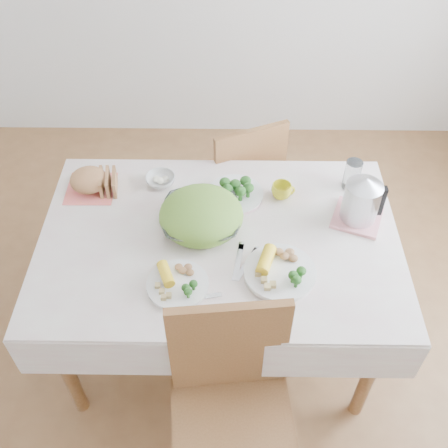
{
  "coord_description": "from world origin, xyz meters",
  "views": [
    {
      "loc": [
        0.04,
        -1.46,
        2.38
      ],
      "look_at": [
        0.02,
        0.02,
        0.82
      ],
      "focal_mm": 42.0,
      "sensor_mm": 36.0,
      "label": 1
    }
  ],
  "objects_px": {
    "dinner_plate_right": "(280,273)",
    "yellow_mug": "(281,191)",
    "dinner_plate_left": "(178,285)",
    "chair_near": "(233,435)",
    "chair_far": "(235,176)",
    "salad_bowl": "(201,219)",
    "dining_table": "(220,292)",
    "electric_kettle": "(362,198)"
  },
  "relations": [
    {
      "from": "dinner_plate_left",
      "to": "chair_near",
      "type": "bearing_deg",
      "value": -63.99
    },
    {
      "from": "salad_bowl",
      "to": "dinner_plate_left",
      "type": "relative_size",
      "value": 1.39
    },
    {
      "from": "dining_table",
      "to": "salad_bowl",
      "type": "bearing_deg",
      "value": 139.73
    },
    {
      "from": "dinner_plate_left",
      "to": "salad_bowl",
      "type": "bearing_deg",
      "value": 76.4
    },
    {
      "from": "dining_table",
      "to": "dinner_plate_right",
      "type": "height_order",
      "value": "dinner_plate_right"
    },
    {
      "from": "dinner_plate_right",
      "to": "yellow_mug",
      "type": "height_order",
      "value": "yellow_mug"
    },
    {
      "from": "chair_far",
      "to": "dinner_plate_left",
      "type": "height_order",
      "value": "chair_far"
    },
    {
      "from": "chair_near",
      "to": "yellow_mug",
      "type": "bearing_deg",
      "value": 71.79
    },
    {
      "from": "chair_near",
      "to": "dinner_plate_right",
      "type": "xyz_separation_m",
      "value": [
        0.18,
        0.51,
        0.31
      ]
    },
    {
      "from": "salad_bowl",
      "to": "yellow_mug",
      "type": "height_order",
      "value": "salad_bowl"
    },
    {
      "from": "electric_kettle",
      "to": "chair_far",
      "type": "bearing_deg",
      "value": 128.51
    },
    {
      "from": "salad_bowl",
      "to": "electric_kettle",
      "type": "height_order",
      "value": "electric_kettle"
    },
    {
      "from": "dinner_plate_left",
      "to": "electric_kettle",
      "type": "xyz_separation_m",
      "value": [
        0.74,
        0.37,
        0.11
      ]
    },
    {
      "from": "dining_table",
      "to": "salad_bowl",
      "type": "distance_m",
      "value": 0.44
    },
    {
      "from": "chair_far",
      "to": "dinner_plate_left",
      "type": "relative_size",
      "value": 3.75
    },
    {
      "from": "dinner_plate_right",
      "to": "electric_kettle",
      "type": "height_order",
      "value": "electric_kettle"
    },
    {
      "from": "dining_table",
      "to": "salad_bowl",
      "type": "relative_size",
      "value": 4.22
    },
    {
      "from": "chair_far",
      "to": "salad_bowl",
      "type": "distance_m",
      "value": 0.76
    },
    {
      "from": "dining_table",
      "to": "electric_kettle",
      "type": "xyz_separation_m",
      "value": [
        0.59,
        0.12,
        0.51
      ]
    },
    {
      "from": "salad_bowl",
      "to": "yellow_mug",
      "type": "bearing_deg",
      "value": 27.97
    },
    {
      "from": "chair_near",
      "to": "chair_far",
      "type": "bearing_deg",
      "value": 83.77
    },
    {
      "from": "dining_table",
      "to": "chair_near",
      "type": "distance_m",
      "value": 0.71
    },
    {
      "from": "chair_near",
      "to": "salad_bowl",
      "type": "height_order",
      "value": "chair_near"
    },
    {
      "from": "salad_bowl",
      "to": "electric_kettle",
      "type": "relative_size",
      "value": 1.55
    },
    {
      "from": "dinner_plate_right",
      "to": "yellow_mug",
      "type": "relative_size",
      "value": 3.13
    },
    {
      "from": "dinner_plate_right",
      "to": "electric_kettle",
      "type": "relative_size",
      "value": 1.33
    },
    {
      "from": "salad_bowl",
      "to": "dinner_plate_left",
      "type": "height_order",
      "value": "salad_bowl"
    },
    {
      "from": "chair_near",
      "to": "electric_kettle",
      "type": "height_order",
      "value": "electric_kettle"
    },
    {
      "from": "yellow_mug",
      "to": "chair_near",
      "type": "bearing_deg",
      "value": -102.31
    },
    {
      "from": "yellow_mug",
      "to": "salad_bowl",
      "type": "bearing_deg",
      "value": -152.03
    },
    {
      "from": "yellow_mug",
      "to": "electric_kettle",
      "type": "relative_size",
      "value": 0.42
    },
    {
      "from": "dining_table",
      "to": "dinner_plate_left",
      "type": "bearing_deg",
      "value": -120.76
    },
    {
      "from": "chair_near",
      "to": "dining_table",
      "type": "bearing_deg",
      "value": 89.34
    },
    {
      "from": "dinner_plate_left",
      "to": "dinner_plate_right",
      "type": "xyz_separation_m",
      "value": [
        0.39,
        0.06,
        0.0
      ]
    },
    {
      "from": "chair_far",
      "to": "yellow_mug",
      "type": "relative_size",
      "value": 9.88
    },
    {
      "from": "chair_far",
      "to": "yellow_mug",
      "type": "xyz_separation_m",
      "value": [
        0.2,
        -0.48,
        0.33
      ]
    },
    {
      "from": "chair_far",
      "to": "salad_bowl",
      "type": "bearing_deg",
      "value": 53.73
    },
    {
      "from": "chair_far",
      "to": "dinner_plate_right",
      "type": "relative_size",
      "value": 3.16
    },
    {
      "from": "chair_far",
      "to": "yellow_mug",
      "type": "distance_m",
      "value": 0.62
    },
    {
      "from": "salad_bowl",
      "to": "dinner_plate_left",
      "type": "bearing_deg",
      "value": -103.6
    },
    {
      "from": "chair_far",
      "to": "dinner_plate_right",
      "type": "distance_m",
      "value": 0.99
    },
    {
      "from": "chair_far",
      "to": "electric_kettle",
      "type": "relative_size",
      "value": 4.19
    }
  ]
}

